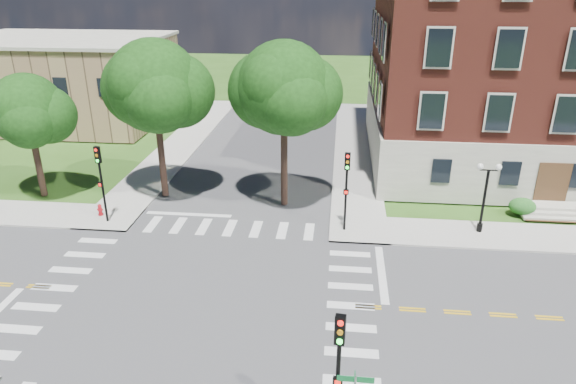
# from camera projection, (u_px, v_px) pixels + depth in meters

# --- Properties ---
(ground) EXTENTS (160.00, 160.00, 0.00)m
(ground) POSITION_uv_depth(u_px,v_px,m) (198.00, 297.00, 24.35)
(ground) COLOR #2B5016
(ground) RESTS_ON ground
(road_ew) EXTENTS (90.00, 12.00, 0.01)m
(road_ew) POSITION_uv_depth(u_px,v_px,m) (198.00, 297.00, 24.35)
(road_ew) COLOR #3D3D3F
(road_ew) RESTS_ON ground
(road_ns) EXTENTS (12.00, 90.00, 0.01)m
(road_ns) POSITION_uv_depth(u_px,v_px,m) (198.00, 297.00, 24.35)
(road_ns) COLOR #3D3D3F
(road_ns) RESTS_ON ground
(sidewalk_ne) EXTENTS (34.00, 34.00, 0.12)m
(sidewalk_ne) POSITION_uv_depth(u_px,v_px,m) (463.00, 186.00, 36.93)
(sidewalk_ne) COLOR #9E9B93
(sidewalk_ne) RESTS_ON ground
(sidewalk_nw) EXTENTS (34.00, 34.00, 0.12)m
(sidewalk_nw) POSITION_uv_depth(u_px,v_px,m) (57.00, 171.00, 39.87)
(sidewalk_nw) COLOR #9E9B93
(sidewalk_nw) RESTS_ON ground
(crosswalk_east) EXTENTS (2.20, 10.20, 0.02)m
(crosswalk_east) POSITION_uv_depth(u_px,v_px,m) (351.00, 306.00, 23.66)
(crosswalk_east) COLOR silver
(crosswalk_east) RESTS_ON ground
(stop_bar_east) EXTENTS (0.40, 5.50, 0.00)m
(stop_bar_east) POSITION_uv_depth(u_px,v_px,m) (382.00, 273.00, 26.26)
(stop_bar_east) COLOR silver
(stop_bar_east) RESTS_ON ground
(main_building) EXTENTS (30.60, 22.40, 16.50)m
(main_building) POSITION_uv_depth(u_px,v_px,m) (576.00, 57.00, 38.94)
(main_building) COLOR #A19D8E
(main_building) RESTS_ON ground
(secondary_building) EXTENTS (20.40, 15.40, 8.30)m
(secondary_building) POSITION_uv_depth(u_px,v_px,m) (62.00, 79.00, 52.25)
(secondary_building) COLOR #89684B
(secondary_building) RESTS_ON ground
(tree_b) EXTENTS (4.71, 4.71, 8.32)m
(tree_b) POSITION_uv_depth(u_px,v_px,m) (27.00, 110.00, 32.99)
(tree_b) COLOR black
(tree_b) RESTS_ON ground
(tree_c) EXTENTS (5.95, 5.95, 10.49)m
(tree_c) POSITION_uv_depth(u_px,v_px,m) (155.00, 86.00, 32.35)
(tree_c) COLOR black
(tree_c) RESTS_ON ground
(tree_d) EXTENTS (5.73, 5.73, 10.54)m
(tree_d) POSITION_uv_depth(u_px,v_px,m) (284.00, 88.00, 30.96)
(tree_d) COLOR black
(tree_d) RESTS_ON ground
(traffic_signal_se) EXTENTS (0.35, 0.39, 4.80)m
(traffic_signal_se) POSITION_uv_depth(u_px,v_px,m) (338.00, 363.00, 15.63)
(traffic_signal_se) COLOR black
(traffic_signal_se) RESTS_ON ground
(traffic_signal_ne) EXTENTS (0.33, 0.37, 4.80)m
(traffic_signal_ne) POSITION_uv_depth(u_px,v_px,m) (346.00, 182.00, 29.32)
(traffic_signal_ne) COLOR black
(traffic_signal_ne) RESTS_ON ground
(traffic_signal_nw) EXTENTS (0.37, 0.43, 4.80)m
(traffic_signal_nw) POSITION_uv_depth(u_px,v_px,m) (100.00, 175.00, 30.37)
(traffic_signal_nw) COLOR black
(traffic_signal_nw) RESTS_ON ground
(twin_lamp_west) EXTENTS (1.36, 0.36, 4.23)m
(twin_lamp_west) POSITION_uv_depth(u_px,v_px,m) (485.00, 194.00, 29.39)
(twin_lamp_west) COLOR black
(twin_lamp_west) RESTS_ON ground
(fire_hydrant) EXTENTS (0.35, 0.35, 0.75)m
(fire_hydrant) POSITION_uv_depth(u_px,v_px,m) (100.00, 210.00, 32.22)
(fire_hydrant) COLOR #A00C14
(fire_hydrant) RESTS_ON ground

